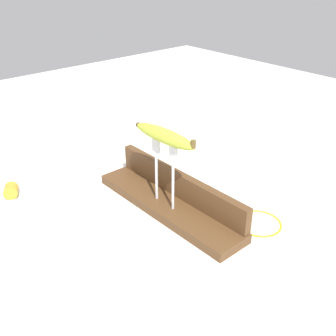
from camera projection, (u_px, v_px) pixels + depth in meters
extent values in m
plane|color=silver|center=(168.00, 210.00, 1.08)|extent=(3.00, 3.00, 0.00)
cube|color=brown|center=(168.00, 206.00, 1.08)|extent=(0.47, 0.11, 0.03)
cube|color=brown|center=(180.00, 185.00, 1.08)|extent=(0.46, 0.02, 0.07)
cylinder|color=silver|center=(156.00, 176.00, 1.05)|extent=(0.01, 0.01, 0.14)
cube|color=silver|center=(156.00, 145.00, 1.01)|extent=(0.03, 0.01, 0.04)
cylinder|color=silver|center=(173.00, 185.00, 1.01)|extent=(0.01, 0.01, 0.14)
cube|color=silver|center=(173.00, 154.00, 0.97)|extent=(0.03, 0.01, 0.04)
ellipsoid|color=#B2C138|center=(164.00, 136.00, 0.97)|extent=(0.20, 0.05, 0.03)
cylinder|color=brown|center=(193.00, 144.00, 0.91)|extent=(0.01, 0.01, 0.02)
sphere|color=#3F2D19|center=(138.00, 125.00, 1.03)|extent=(0.01, 0.01, 0.01)
cylinder|color=silver|center=(22.00, 225.00, 1.02)|extent=(0.12, 0.06, 0.01)
cylinder|color=gold|center=(11.00, 191.00, 1.13)|extent=(0.05, 0.05, 0.04)
cylinder|color=beige|center=(12.00, 187.00, 1.15)|extent=(0.02, 0.03, 0.03)
torus|color=gold|center=(259.00, 223.00, 1.03)|extent=(0.12, 0.12, 0.01)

